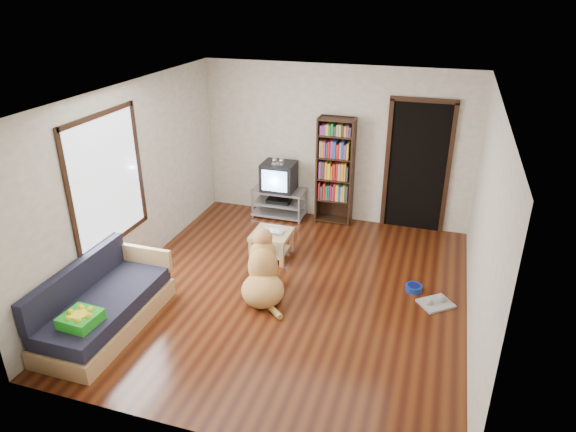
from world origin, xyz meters
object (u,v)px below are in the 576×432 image
(crt_tv, at_px, (279,176))
(grey_rag, at_px, (436,304))
(tv_stand, at_px, (279,202))
(coffee_table, at_px, (272,240))
(green_cushion, at_px, (81,319))
(laptop, at_px, (271,233))
(sofa, at_px, (103,308))
(dog, at_px, (263,274))
(dog_bowl, at_px, (414,288))
(bookshelf, at_px, (335,165))

(crt_tv, bearing_deg, grey_rag, -35.96)
(tv_stand, xyz_separation_m, coffee_table, (0.36, -1.42, 0.01))
(tv_stand, height_order, coffee_table, tv_stand)
(green_cushion, relative_size, laptop, 1.04)
(tv_stand, bearing_deg, grey_rag, -35.66)
(green_cushion, bearing_deg, sofa, 107.08)
(tv_stand, relative_size, crt_tv, 1.55)
(laptop, xyz_separation_m, dog, (0.23, -0.98, -0.09))
(dog_bowl, relative_size, bookshelf, 0.12)
(laptop, distance_m, grey_rag, 2.50)
(grey_rag, distance_m, sofa, 4.09)
(dog, bearing_deg, green_cushion, -130.11)
(bookshelf, bearing_deg, coffee_table, -111.34)
(crt_tv, relative_size, sofa, 0.32)
(sofa, height_order, coffee_table, sofa)
(tv_stand, relative_size, dog, 0.92)
(dog, bearing_deg, bookshelf, 81.93)
(laptop, bearing_deg, coffee_table, 95.85)
(laptop, distance_m, dog_bowl, 2.16)
(dog_bowl, xyz_separation_m, coffee_table, (-2.11, 0.31, 0.24))
(laptop, bearing_deg, dog, -70.72)
(crt_tv, height_order, dog, crt_tv)
(tv_stand, height_order, bookshelf, bookshelf)
(crt_tv, bearing_deg, coffee_table, -76.13)
(green_cushion, bearing_deg, coffee_table, 69.63)
(green_cushion, distance_m, tv_stand, 4.24)
(dog_bowl, bearing_deg, sofa, -151.17)
(bookshelf, bearing_deg, sofa, -117.32)
(green_cushion, distance_m, grey_rag, 4.24)
(laptop, distance_m, tv_stand, 1.50)
(laptop, relative_size, bookshelf, 0.20)
(laptop, bearing_deg, sofa, -115.59)
(grey_rag, xyz_separation_m, dog, (-2.18, -0.45, 0.31))
(grey_rag, xyz_separation_m, crt_tv, (-2.77, 2.01, 0.73))
(green_cushion, distance_m, dog_bowl, 4.12)
(bookshelf, bearing_deg, green_cushion, -113.01)
(grey_rag, xyz_separation_m, coffee_table, (-2.41, 0.56, 0.27))
(green_cushion, height_order, coffee_table, green_cushion)
(green_cushion, relative_size, tv_stand, 0.41)
(grey_rag, distance_m, crt_tv, 3.50)
(bookshelf, bearing_deg, grey_rag, -48.84)
(dog, bearing_deg, crt_tv, 103.53)
(dog_bowl, bearing_deg, laptop, 172.39)
(tv_stand, xyz_separation_m, sofa, (-0.97, -3.63, -0.01))
(green_cushion, distance_m, sofa, 0.57)
(sofa, bearing_deg, grey_rag, 23.73)
(grey_rag, bearing_deg, dog_bowl, 140.19)
(bookshelf, relative_size, coffee_table, 3.27)
(bookshelf, bearing_deg, crt_tv, -175.68)
(green_cushion, xyz_separation_m, sofa, (-0.12, 0.51, -0.22))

